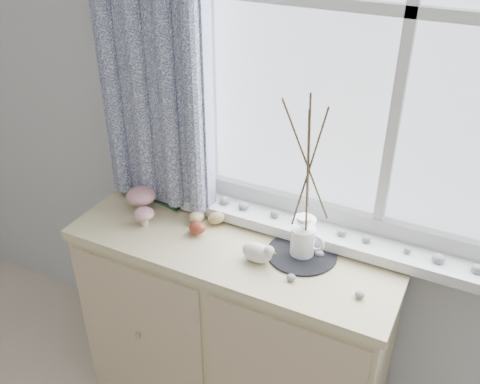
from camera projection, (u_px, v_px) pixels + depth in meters
The scene contains 8 objects.
sideboard at pixel (234, 329), 2.12m from camera, with size 1.20×0.45×0.85m.
botanical_book at pixel (152, 174), 2.10m from camera, with size 0.32×0.13×0.22m, color #1F4127, non-canonical shape.
toadstool_cluster at pixel (142, 201), 2.02m from camera, with size 0.16×0.17×0.11m.
wooden_eggs at pixel (202, 217), 1.99m from camera, with size 0.17×0.17×0.07m.
songbird_figurine at pixel (257, 251), 1.79m from camera, with size 0.15×0.07×0.08m, color white, non-canonical shape.
crocheted_doily at pixel (302, 253), 1.84m from camera, with size 0.24×0.24×0.01m, color black.
twig_pitcher at pixel (309, 162), 1.65m from camera, with size 0.23×0.23×0.63m.
sideboard_pebbles at pixel (315, 265), 1.78m from camera, with size 0.33×0.23×0.02m.
Camera 1 is at (0.56, 0.39, 1.99)m, focal length 40.00 mm.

